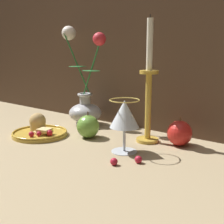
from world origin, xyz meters
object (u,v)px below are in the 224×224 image
Objects in this scene: plate_with_pastries at (39,130)px; apple_near_glass at (88,126)px; vase at (84,98)px; apple_beside_vase at (180,133)px; wine_glass at (124,116)px; candlestick at (148,94)px.

plate_with_pastries is 0.17m from apple_near_glass.
apple_near_glass is at bearing -43.19° from vase.
plate_with_pastries is at bearing -155.82° from apple_beside_vase.
apple_beside_vase reaches higher than apple_near_glass.
apple_beside_vase is (0.10, 0.15, -0.07)m from wine_glass.
candlestick is 0.15m from apple_beside_vase.
vase is at bearing 84.36° from plate_with_pastries.
candlestick is (0.00, 0.12, 0.05)m from wine_glass.
candlestick reaches higher than wine_glass.
wine_glass is 1.74× the size of apple_near_glass.
apple_near_glass is (0.15, 0.08, 0.02)m from plate_with_pastries.
apple_near_glass is (-0.18, -0.08, -0.11)m from candlestick.
apple_beside_vase is 0.29m from apple_near_glass.
vase is 0.22m from plate_with_pastries.
apple_near_glass is at bearing 28.07° from plate_with_pastries.
wine_glass reaches higher than plate_with_pastries.
wine_glass is 0.13m from candlestick.
plate_with_pastries is at bearing -173.21° from wine_glass.
vase is at bearing 172.64° from candlestick.
vase is 4.21× the size of apple_beside_vase.
candlestick is (0.31, -0.04, 0.05)m from vase.
apple_near_glass is at bearing 166.85° from wine_glass.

